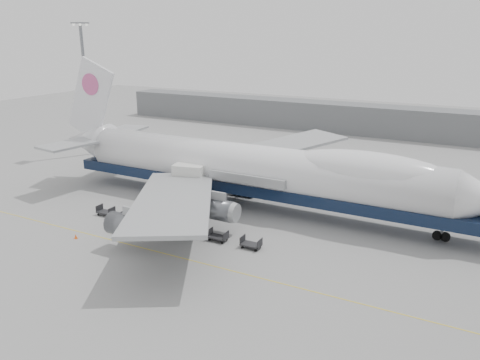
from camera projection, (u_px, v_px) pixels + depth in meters
The scene contains 13 objects.
ground at pixel (207, 237), 56.21m from camera, with size 260.00×260.00×0.00m, color gray.
apron_line at pixel (179, 257), 51.13m from camera, with size 60.00×0.15×0.01m, color gold.
hangar at pixel (317, 116), 118.77m from camera, with size 110.00×8.00×7.00m, color slate.
floodlight_mast at pixel (86, 83), 90.82m from camera, with size 2.40×2.40×25.43m.
airliner at pixel (256, 168), 64.39m from camera, with size 67.00×55.30×19.98m.
catering_truck at pixel (190, 183), 65.53m from camera, with size 5.01×3.88×6.02m.
traffic_cone at pixel (76, 236), 55.74m from camera, with size 0.39×0.39×0.58m.
dolly_0 at pixel (106, 212), 62.79m from camera, with size 2.30×1.35×1.30m.
dolly_1 at pixel (131, 217), 60.86m from camera, with size 2.30×1.35×1.30m.
dolly_2 at pixel (158, 223), 58.93m from camera, with size 2.30×1.35×1.30m.
dolly_3 at pixel (187, 230), 57.00m from camera, with size 2.30×1.35×1.30m.
dolly_4 at pixel (218, 237), 55.07m from camera, with size 2.30×1.35×1.30m.
dolly_5 at pixel (251, 244), 53.14m from camera, with size 2.30×1.35×1.30m.
Camera 1 is at (27.42, -43.87, 23.36)m, focal length 35.00 mm.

